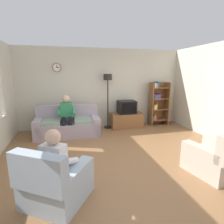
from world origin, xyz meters
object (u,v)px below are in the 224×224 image
(armchair_near_bookshelf, at_px, (215,159))
(tv_stand, at_px, (126,120))
(tv, at_px, (127,107))
(armchair_near_window, at_px, (56,183))
(person_on_couch, at_px, (67,114))
(couch, at_px, (68,125))
(bookshelf, at_px, (157,103))
(person_in_left_armchair, at_px, (58,161))
(floor_lamp, at_px, (108,86))

(armchair_near_bookshelf, bearing_deg, tv_stand, 101.75)
(tv_stand, height_order, tv, tv)
(tv_stand, bearing_deg, armchair_near_window, -122.97)
(tv, xyz_separation_m, person_on_couch, (-2.02, -0.45, -0.03))
(tv, relative_size, armchair_near_bookshelf, 0.59)
(couch, height_order, person_on_couch, person_on_couch)
(bookshelf, height_order, person_on_couch, bookshelf)
(bookshelf, bearing_deg, tv, -175.34)
(person_on_couch, bearing_deg, person_in_left_armchair, -92.55)
(tv, xyz_separation_m, floor_lamp, (-0.64, 0.12, 0.72))
(person_on_couch, xyz_separation_m, person_in_left_armchair, (-0.13, -2.83, -0.09))
(couch, bearing_deg, person_on_couch, -99.42)
(armchair_near_bookshelf, relative_size, person_in_left_armchair, 0.91)
(armchair_near_bookshelf, bearing_deg, person_on_couch, 133.89)
(person_in_left_armchair, bearing_deg, couch, 87.19)
(armchair_near_window, bearing_deg, tv_stand, 57.03)
(couch, distance_m, armchair_near_window, 3.02)
(bookshelf, xyz_separation_m, floor_lamp, (-1.85, 0.02, 0.64))
(couch, height_order, bookshelf, bookshelf)
(tv_stand, height_order, person_in_left_armchair, person_in_left_armchair)
(bookshelf, relative_size, floor_lamp, 0.86)
(person_in_left_armchair, bearing_deg, armchair_near_window, -122.98)
(bookshelf, distance_m, floor_lamp, 1.96)
(couch, bearing_deg, floor_lamp, 18.91)
(couch, relative_size, tv_stand, 1.74)
(tv, height_order, floor_lamp, floor_lamp)
(armchair_near_window, distance_m, person_in_left_armchair, 0.33)
(armchair_near_bookshelf, distance_m, person_in_left_armchair, 2.85)
(armchair_near_bookshelf, bearing_deg, couch, 132.60)
(bookshelf, xyz_separation_m, armchair_near_bookshelf, (-0.53, -3.36, -0.52))
(floor_lamp, bearing_deg, armchair_near_bookshelf, -68.66)
(tv_stand, height_order, floor_lamp, floor_lamp)
(bookshelf, xyz_separation_m, person_on_couch, (-3.23, -0.55, -0.11))
(couch, bearing_deg, bookshelf, 7.83)
(tv_stand, distance_m, floor_lamp, 1.36)
(armchair_near_window, relative_size, person_in_left_armchair, 1.05)
(person_on_couch, bearing_deg, tv, 12.65)
(couch, distance_m, floor_lamp, 1.83)
(tv_stand, distance_m, person_in_left_armchair, 3.96)
(tv_stand, relative_size, tv, 1.83)
(tv_stand, xyz_separation_m, floor_lamp, (-0.64, 0.10, 1.20))
(tv_stand, xyz_separation_m, person_on_couch, (-2.02, -0.48, 0.45))
(couch, height_order, floor_lamp, floor_lamp)
(tv, bearing_deg, tv_stand, 90.00)
(floor_lamp, bearing_deg, person_on_couch, -157.32)
(couch, distance_m, person_in_left_armchair, 2.96)
(person_in_left_armchair, bearing_deg, armchair_near_bookshelf, 0.39)
(couch, xyz_separation_m, person_in_left_armchair, (-0.14, -2.94, 0.29))
(person_on_couch, bearing_deg, armchair_near_window, -93.44)
(tv_stand, relative_size, floor_lamp, 0.59)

